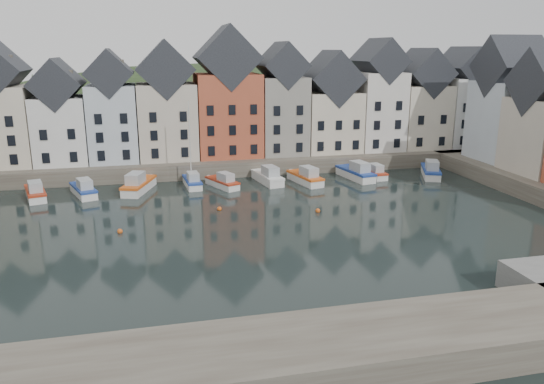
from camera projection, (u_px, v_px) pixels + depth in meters
name	position (u px, v px, depth m)	size (l,w,h in m)	color
ground	(273.00, 232.00, 49.68)	(260.00, 260.00, 0.00)	black
far_quay	(226.00, 159.00, 77.61)	(90.00, 16.00, 2.00)	#494138
near_wall	(180.00, 371.00, 26.54)	(50.00, 6.00, 2.00)	#494138
hillside	(210.00, 226.00, 107.01)	(153.60, 70.40, 64.00)	#213018
far_terrace	(250.00, 106.00, 74.37)	(72.37, 8.16, 17.78)	beige
mooring_buoys	(223.00, 216.00, 53.77)	(20.50, 5.50, 0.50)	#D05618
boat_a	(35.00, 193.00, 60.51)	(3.44, 6.42, 2.36)	silver
boat_b	(84.00, 190.00, 61.71)	(3.78, 6.41, 2.35)	silver
boat_c	(138.00, 185.00, 63.49)	(4.35, 7.36, 2.70)	silver
boat_d	(192.00, 181.00, 65.75)	(2.14, 5.69, 10.67)	silver
boat_e	(223.00, 182.00, 65.41)	(3.86, 5.83, 2.15)	silver
boat_f	(268.00, 177.00, 67.63)	(3.12, 6.84, 2.53)	silver
boat_g	(306.00, 178.00, 67.40)	(3.41, 6.80, 2.50)	silver
boat_h	(356.00, 173.00, 69.66)	(3.32, 7.24, 2.68)	silver
boat_i	(374.00, 173.00, 70.62)	(2.10, 5.56, 2.09)	silver
boat_j	(431.00, 171.00, 70.87)	(4.57, 6.96, 2.57)	silver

